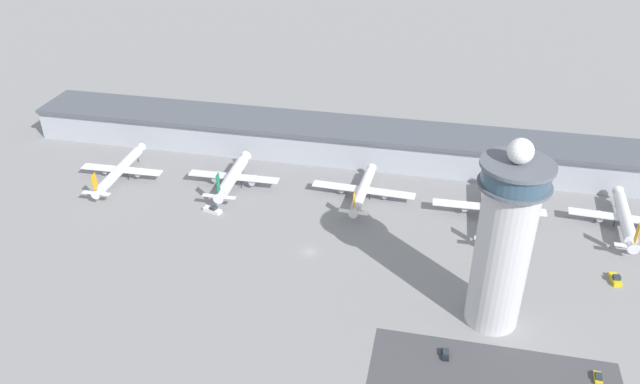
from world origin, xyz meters
name	(u,v)px	position (x,y,z in m)	size (l,w,h in m)	color
ground_plane	(310,252)	(0.00, 0.00, 0.00)	(1000.00, 1000.00, 0.00)	gray
terminal_building	(347,141)	(0.00, 70.00, 7.20)	(272.47, 25.00, 14.20)	#A3A8B2
control_tower	(504,241)	(57.78, -20.62, 27.07)	(18.72, 18.72, 57.10)	#BCBCC1
airplane_gate_alpha	(120,169)	(-84.03, 31.76, 4.53)	(33.18, 40.41, 12.74)	white
airplane_gate_bravo	(233,176)	(-38.48, 35.31, 4.87)	(35.85, 34.63, 14.51)	silver
airplane_gate_charlie	(363,190)	(12.00, 37.43, 3.92)	(39.32, 35.81, 12.07)	white
airplane_gate_delta	(489,207)	(57.99, 33.34, 4.61)	(39.83, 43.66, 13.18)	white
airplane_gate_echo	(625,218)	(104.13, 36.80, 4.19)	(37.28, 38.89, 13.01)	silver
service_truck_catering	(615,279)	(96.01, 4.66, 0.91)	(3.12, 6.17, 2.63)	black
service_truck_fuel	(213,210)	(-40.21, 16.64, 0.84)	(7.41, 4.49, 2.43)	black
car_blue_compact	(445,354)	(45.85, -38.04, 0.62)	(1.99, 4.17, 1.59)	black
car_yellow_taxi	(598,378)	(84.33, -38.13, 0.58)	(2.01, 4.33, 1.49)	black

